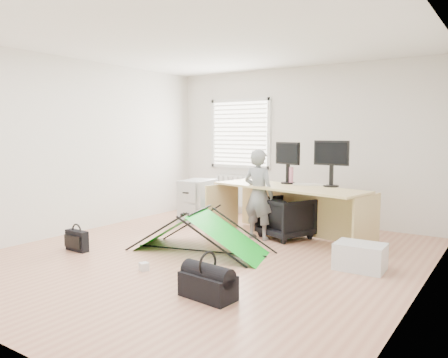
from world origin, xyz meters
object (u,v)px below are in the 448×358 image
Objects in this scene: thermos at (291,175)px; kite at (200,231)px; storage_crate at (360,257)px; duffel_bag at (208,286)px; office_chair at (286,217)px; monitor_right at (331,170)px; person at (259,194)px; laptop_bag at (77,241)px; desk at (287,213)px; monitor_left at (288,168)px; filing_cabinet at (198,201)px.

thermos is 1.78m from kite.
storage_crate is 1.01× the size of duffel_bag.
thermos is 0.37× the size of office_chair.
monitor_right is at bearing -1.77° from thermos.
duffel_bag is (0.45, -2.59, -0.19)m from office_chair.
person is 2.60m from laptop_bag.
laptop_bag is (-1.67, -1.93, -0.53)m from person.
thermos is 3.21m from laptop_bag.
person is at bearing 159.63° from storage_crate.
office_chair is at bearing 134.85° from desk.
monitor_left is 0.69m from monitor_right.
filing_cabinet is at bearing -15.77° from person.
storage_crate is at bearing 66.80° from duffel_bag.
thermos is at bearing 41.46° from monitor_left.
desk is 2.95m from laptop_bag.
desk reaches higher than storage_crate.
desk is 0.72m from monitor_left.
office_chair is at bearing -80.36° from thermos.
storage_crate is at bearing 22.68° from laptop_bag.
thermos is 0.47× the size of duffel_bag.
storage_crate is at bearing -55.76° from monitor_right.
laptop_bag is at bearing 70.45° from office_chair.
filing_cabinet reaches higher than laptop_bag.
monitor_right is 0.75× the size of office_chair.
storage_crate is at bearing -26.89° from filing_cabinet.
desk is 6.36× the size of laptop_bag.
person reaches higher than storage_crate.
thermos is 1.98m from storage_crate.
monitor_left reaches higher than kite.
monitor_left is 0.95× the size of monitor_right.
desk reaches higher than filing_cabinet.
monitor_left reaches higher than laptop_bag.
thermos is at bearing 118.80° from desk.
filing_cabinet is 1.45× the size of monitor_right.
person is at bearing -144.17° from desk.
office_chair is 1.24× the size of storage_crate.
person reaches higher than desk.
thermos reaches higher than kite.
desk reaches higher than office_chair.
duffel_bag is at bearing 122.21° from office_chair.
monitor_left is 0.89× the size of storage_crate.
monitor_left is (-0.15, 0.32, 0.63)m from desk.
desk is 0.50m from person.
desk is 1.75× the size of person.
monitor_right is 2.95m from duffel_bag.
thermos is (-0.11, 0.33, 0.52)m from desk.
monitor_right is at bearing 44.67° from laptop_bag.
person reaches higher than duffel_bag.
monitor_left is 0.27× the size of kite.
laptop_bag is (-1.89, -2.43, -0.89)m from monitor_left.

